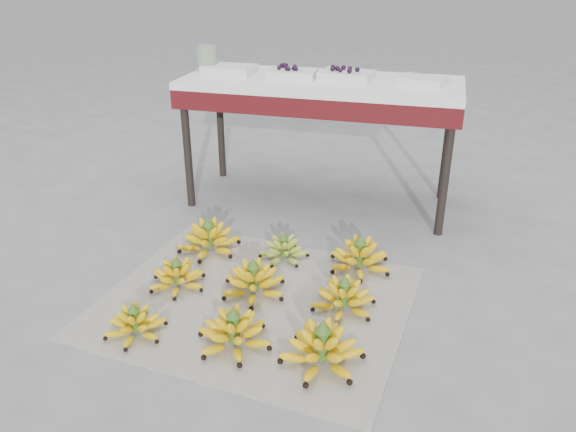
% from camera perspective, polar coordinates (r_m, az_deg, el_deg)
% --- Properties ---
extents(ground, '(60.00, 60.00, 0.00)m').
position_cam_1_polar(ground, '(2.45, -2.55, -7.90)').
color(ground, slate).
rests_on(ground, ground).
extents(newspaper_mat, '(1.35, 1.17, 0.01)m').
position_cam_1_polar(newspaper_mat, '(2.40, -3.33, -8.64)').
color(newspaper_mat, white).
rests_on(newspaper_mat, ground).
extents(bunch_front_left, '(0.30, 0.30, 0.14)m').
position_cam_1_polar(bunch_front_left, '(2.26, -15.27, -10.52)').
color(bunch_front_left, yellow).
rests_on(bunch_front_left, newspaper_mat).
extents(bunch_front_center, '(0.37, 0.37, 0.17)m').
position_cam_1_polar(bunch_front_center, '(2.13, -5.51, -11.71)').
color(bunch_front_center, yellow).
rests_on(bunch_front_center, newspaper_mat).
extents(bunch_front_right, '(0.34, 0.34, 0.19)m').
position_cam_1_polar(bunch_front_right, '(2.04, 3.49, -13.35)').
color(bunch_front_right, yellow).
rests_on(bunch_front_right, newspaper_mat).
extents(bunch_mid_left, '(0.31, 0.31, 0.15)m').
position_cam_1_polar(bunch_mid_left, '(2.51, -11.17, -6.06)').
color(bunch_mid_left, yellow).
rests_on(bunch_mid_left, newspaper_mat).
extents(bunch_mid_center, '(0.38, 0.38, 0.17)m').
position_cam_1_polar(bunch_mid_center, '(2.41, -3.51, -6.70)').
color(bunch_mid_center, yellow).
rests_on(bunch_mid_center, newspaper_mat).
extents(bunch_mid_right, '(0.28, 0.28, 0.16)m').
position_cam_1_polar(bunch_mid_right, '(2.32, 5.69, -8.29)').
color(bunch_mid_right, yellow).
rests_on(bunch_mid_right, newspaper_mat).
extents(bunch_back_left, '(0.37, 0.37, 0.18)m').
position_cam_1_polar(bunch_back_left, '(2.77, -8.03, -2.35)').
color(bunch_back_left, yellow).
rests_on(bunch_back_left, newspaper_mat).
extents(bunch_back_center, '(0.26, 0.26, 0.14)m').
position_cam_1_polar(bunch_back_center, '(2.68, -0.44, -3.46)').
color(bunch_back_center, olive).
rests_on(bunch_back_center, newspaper_mat).
extents(bunch_back_right, '(0.37, 0.37, 0.18)m').
position_cam_1_polar(bunch_back_right, '(2.61, 7.31, -4.22)').
color(bunch_back_right, yellow).
rests_on(bunch_back_right, newspaper_mat).
extents(vendor_table, '(1.50, 0.60, 0.72)m').
position_cam_1_polar(vendor_table, '(3.13, 3.33, 12.25)').
color(vendor_table, black).
rests_on(vendor_table, ground).
extents(tray_far_left, '(0.28, 0.21, 0.04)m').
position_cam_1_polar(tray_far_left, '(3.27, -5.97, 14.57)').
color(tray_far_left, silver).
rests_on(tray_far_left, vendor_table).
extents(tray_left, '(0.26, 0.19, 0.07)m').
position_cam_1_polar(tray_left, '(3.15, 0.41, 14.32)').
color(tray_left, silver).
rests_on(tray_left, vendor_table).
extents(tray_right, '(0.30, 0.23, 0.07)m').
position_cam_1_polar(tray_right, '(3.11, 5.95, 14.07)').
color(tray_right, silver).
rests_on(tray_right, vendor_table).
extents(tray_far_right, '(0.27, 0.22, 0.04)m').
position_cam_1_polar(tray_far_right, '(3.06, 13.50, 13.24)').
color(tray_far_right, silver).
rests_on(tray_far_right, vendor_table).
extents(glass_jar, '(0.12, 0.12, 0.14)m').
position_cam_1_polar(glass_jar, '(3.33, -8.22, 15.52)').
color(glass_jar, beige).
rests_on(glass_jar, vendor_table).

